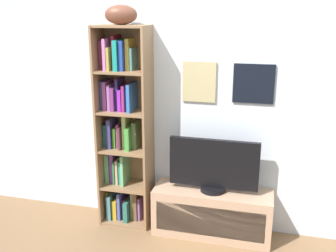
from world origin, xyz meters
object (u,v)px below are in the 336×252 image
Objects in this scene: football at (121,15)px; television at (214,166)px; bookshelf at (123,130)px; tv_stand at (212,212)px.

television is (0.81, -0.03, -1.25)m from football.
bookshelf is 6.68× the size of football.
tv_stand is at bearing -1.98° from football.
football is (0.03, -0.04, 1.01)m from bookshelf.
television is (-0.00, 0.00, 0.45)m from tv_stand.
football is at bearing 178.02° from tv_stand.
bookshelf is 0.88m from television.
television reaches higher than tv_stand.
football is at bearing -46.61° from bookshelf.
bookshelf reaches higher than television.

